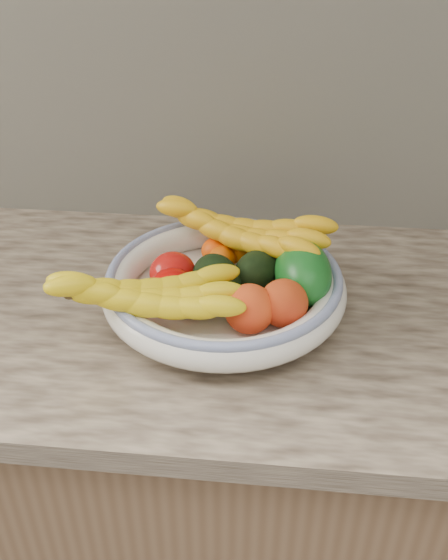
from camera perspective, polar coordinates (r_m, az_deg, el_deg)
kitchen_counter at (r=1.35m, az=0.12°, el=-17.24°), size 2.44×0.66×1.40m
fruit_bowl at (r=1.00m, az=0.00°, el=-0.55°), size 0.39×0.39×0.08m
clementine_back_left at (r=1.08m, az=-0.75°, el=2.68°), size 0.06×0.06×0.05m
clementine_back_right at (r=1.08m, az=1.70°, el=2.61°), size 0.06×0.06×0.04m
clementine_back_mid at (r=1.06m, az=-0.16°, el=2.03°), size 0.05×0.05×0.04m
tomato_left at (r=1.01m, az=-4.71°, el=0.66°), size 0.08×0.08×0.07m
tomato_near_left at (r=0.97m, az=-4.73°, el=-0.87°), size 0.09×0.09×0.07m
avocado_center at (r=0.98m, az=-0.70°, el=-0.02°), size 0.11×0.13×0.08m
avocado_right at (r=1.01m, az=3.13°, el=0.93°), size 0.11×0.12×0.07m
green_mango at (r=0.99m, az=7.21°, el=0.64°), size 0.14×0.16×0.12m
peach_front at (r=0.92m, az=2.34°, el=-2.65°), size 0.10×0.10×0.08m
peach_right at (r=0.93m, az=5.47°, el=-2.12°), size 0.08×0.08×0.07m
banana_bunch_back at (r=1.06m, az=1.47°, el=4.09°), size 0.35×0.22×0.09m
banana_bunch_front at (r=0.92m, az=-7.09°, el=-1.82°), size 0.32×0.17×0.08m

